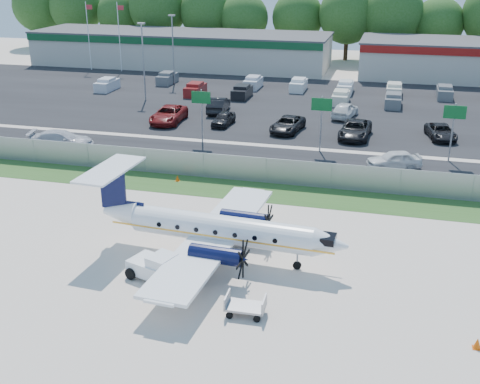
% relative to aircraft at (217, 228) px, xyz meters
% --- Properties ---
extents(ground, '(170.00, 170.00, 0.00)m').
position_rel_aircraft_xyz_m(ground, '(0.19, -1.33, -1.83)').
color(ground, beige).
rests_on(ground, ground).
extents(grass_verge, '(170.00, 4.00, 0.02)m').
position_rel_aircraft_xyz_m(grass_verge, '(0.19, 10.67, -1.82)').
color(grass_verge, '#2D561E').
rests_on(grass_verge, ground).
extents(access_road, '(170.00, 8.00, 0.02)m').
position_rel_aircraft_xyz_m(access_road, '(0.19, 17.67, -1.82)').
color(access_road, black).
rests_on(access_road, ground).
extents(parking_lot, '(170.00, 32.00, 0.02)m').
position_rel_aircraft_xyz_m(parking_lot, '(0.19, 38.67, -1.82)').
color(parking_lot, black).
rests_on(parking_lot, ground).
extents(perimeter_fence, '(120.00, 0.06, 1.99)m').
position_rel_aircraft_xyz_m(perimeter_fence, '(0.19, 12.67, -0.83)').
color(perimeter_fence, gray).
rests_on(perimeter_fence, ground).
extents(building_west, '(46.40, 12.40, 5.24)m').
position_rel_aircraft_xyz_m(building_west, '(-23.81, 60.65, 0.80)').
color(building_west, beige).
rests_on(building_west, ground).
extents(sign_left, '(1.80, 0.26, 5.00)m').
position_rel_aircraft_xyz_m(sign_left, '(-7.81, 21.57, 1.78)').
color(sign_left, gray).
rests_on(sign_left, ground).
extents(sign_mid, '(1.80, 0.26, 5.00)m').
position_rel_aircraft_xyz_m(sign_mid, '(3.19, 21.57, 1.78)').
color(sign_mid, gray).
rests_on(sign_mid, ground).
extents(sign_right, '(1.80, 0.26, 5.00)m').
position_rel_aircraft_xyz_m(sign_right, '(14.19, 21.57, 1.78)').
color(sign_right, gray).
rests_on(sign_right, ground).
extents(flagpole_west, '(1.06, 0.12, 10.00)m').
position_rel_aircraft_xyz_m(flagpole_west, '(-35.74, 53.67, 3.81)').
color(flagpole_west, white).
rests_on(flagpole_west, ground).
extents(flagpole_east, '(1.06, 0.12, 10.00)m').
position_rel_aircraft_xyz_m(flagpole_east, '(-30.74, 53.67, 3.81)').
color(flagpole_east, white).
rests_on(flagpole_east, ground).
extents(light_pole_nw, '(0.90, 0.35, 9.09)m').
position_rel_aircraft_xyz_m(light_pole_nw, '(-19.81, 36.67, 3.40)').
color(light_pole_nw, gray).
rests_on(light_pole_nw, ground).
extents(light_pole_sw, '(0.90, 0.35, 9.09)m').
position_rel_aircraft_xyz_m(light_pole_sw, '(-19.81, 46.67, 3.40)').
color(light_pole_sw, gray).
rests_on(light_pole_sw, ground).
extents(tree_line, '(112.00, 6.00, 14.00)m').
position_rel_aircraft_xyz_m(tree_line, '(0.19, 72.67, -1.83)').
color(tree_line, '#234E17').
rests_on(tree_line, ground).
extents(aircraft, '(15.35, 15.13, 4.74)m').
position_rel_aircraft_xyz_m(aircraft, '(0.00, 0.00, 0.00)').
color(aircraft, white).
rests_on(aircraft, ground).
extents(pushback_tug, '(3.14, 2.71, 1.49)m').
position_rel_aircraft_xyz_m(pushback_tug, '(-2.46, -3.19, -1.12)').
color(pushback_tug, white).
rests_on(pushback_tug, ground).
extents(baggage_cart_near, '(2.03, 1.60, 0.93)m').
position_rel_aircraft_xyz_m(baggage_cart_near, '(0.55, 0.52, -1.40)').
color(baggage_cart_near, gray).
rests_on(baggage_cart_near, ground).
extents(baggage_cart_far, '(1.97, 1.23, 1.02)m').
position_rel_aircraft_xyz_m(baggage_cart_far, '(3.05, -5.42, -1.36)').
color(baggage_cart_far, gray).
rests_on(baggage_cart_far, ground).
extents(cone_nose, '(0.37, 0.37, 0.53)m').
position_rel_aircraft_xyz_m(cone_nose, '(13.75, -5.49, -1.58)').
color(cone_nose, '#E85307').
rests_on(cone_nose, ground).
extents(cone_port_wing, '(0.36, 0.36, 0.51)m').
position_rel_aircraft_xyz_m(cone_port_wing, '(2.56, -5.14, -1.59)').
color(cone_port_wing, '#E85307').
rests_on(cone_port_wing, ground).
extents(cone_starboard_wing, '(0.34, 0.34, 0.48)m').
position_rel_aircraft_xyz_m(cone_starboard_wing, '(-6.54, 11.31, -1.60)').
color(cone_starboard_wing, '#E85307').
rests_on(cone_starboard_wing, ground).
extents(road_car_west, '(6.09, 3.51, 1.66)m').
position_rel_aircraft_xyz_m(road_car_west, '(-19.54, 16.64, -1.83)').
color(road_car_west, silver).
rests_on(road_car_west, ground).
extents(road_car_mid, '(4.78, 3.13, 1.51)m').
position_rel_aircraft_xyz_m(road_car_mid, '(9.67, 18.52, -1.83)').
color(road_car_mid, silver).
rests_on(road_car_mid, ground).
extents(parked_car_a, '(3.11, 6.21, 1.69)m').
position_rel_aircraft_xyz_m(parked_car_a, '(-13.43, 27.64, -1.83)').
color(parked_car_a, maroon).
rests_on(parked_car_a, ground).
extents(parked_car_b, '(1.89, 4.17, 1.39)m').
position_rel_aircraft_xyz_m(parked_car_b, '(-7.55, 27.96, -1.83)').
color(parked_car_b, black).
rests_on(parked_car_b, ground).
extents(parked_car_c, '(3.18, 5.63, 1.48)m').
position_rel_aircraft_xyz_m(parked_car_c, '(-0.75, 27.28, -1.83)').
color(parked_car_c, black).
rests_on(parked_car_c, ground).
extents(parked_car_d, '(3.03, 6.02, 1.63)m').
position_rel_aircraft_xyz_m(parked_car_d, '(5.90, 26.80, -1.83)').
color(parked_car_d, black).
rests_on(parked_car_d, ground).
extents(parked_car_e, '(3.16, 5.25, 1.37)m').
position_rel_aircraft_xyz_m(parked_car_e, '(13.85, 28.48, -1.83)').
color(parked_car_e, black).
rests_on(parked_car_e, ground).
extents(parked_car_f, '(2.33, 5.38, 1.72)m').
position_rel_aircraft_xyz_m(parked_car_f, '(-9.57, 33.03, -1.83)').
color(parked_car_f, black).
rests_on(parked_car_f, ground).
extents(parked_car_g, '(2.89, 5.22, 1.68)m').
position_rel_aircraft_xyz_m(parked_car_g, '(4.24, 34.32, -1.83)').
color(parked_car_g, silver).
rests_on(parked_car_g, ground).
extents(far_parking_rows, '(56.00, 10.00, 1.60)m').
position_rel_aircraft_xyz_m(far_parking_rows, '(0.19, 43.67, -1.83)').
color(far_parking_rows, gray).
rests_on(far_parking_rows, ground).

